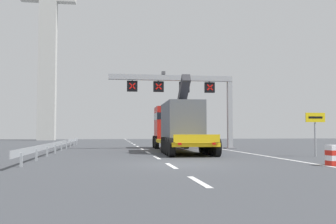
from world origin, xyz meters
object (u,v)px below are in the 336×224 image
object	(u,v)px
heavy_haul_truck_yellow	(177,125)
exit_sign_yellow	(315,124)
overhead_lane_gantry	(188,90)
bridge_pylon_distant	(48,23)

from	to	relation	value
heavy_haul_truck_yellow	exit_sign_yellow	distance (m)	10.70
overhead_lane_gantry	heavy_haul_truck_yellow	distance (m)	4.34
overhead_lane_gantry	exit_sign_yellow	world-z (taller)	overhead_lane_gantry
overhead_lane_gantry	exit_sign_yellow	distance (m)	12.57
heavy_haul_truck_yellow	overhead_lane_gantry	bearing A→B (deg)	62.34
exit_sign_yellow	heavy_haul_truck_yellow	bearing A→B (deg)	130.44
bridge_pylon_distant	exit_sign_yellow	bearing A→B (deg)	-63.01
overhead_lane_gantry	heavy_haul_truck_yellow	xyz separation A→B (m)	(-1.42, -2.71, -3.07)
overhead_lane_gantry	exit_sign_yellow	xyz separation A→B (m)	(5.52, -10.85, -3.13)
overhead_lane_gantry	heavy_haul_truck_yellow	size ratio (longest dim) A/B	0.77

